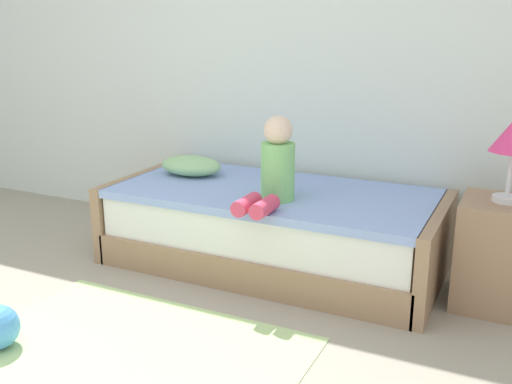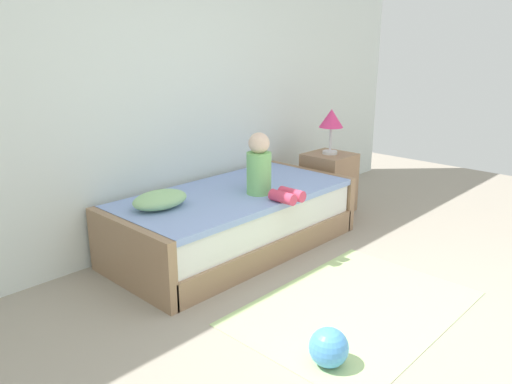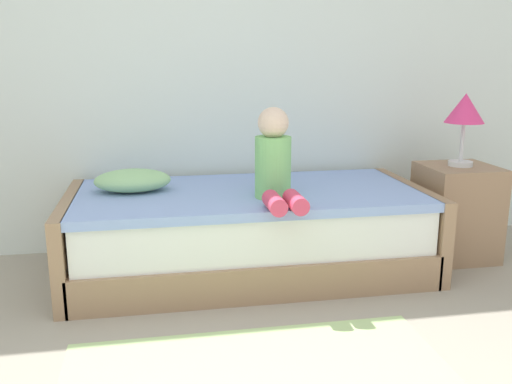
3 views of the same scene
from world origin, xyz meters
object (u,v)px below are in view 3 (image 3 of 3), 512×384
object	(u,v)px
bed	(248,232)
nightstand	(456,212)
table_lamp	(465,112)
pillow	(133,180)
child_figure	(275,163)

from	to	relation	value
bed	nightstand	xyz separation A→B (m)	(1.35, 0.00, 0.05)
table_lamp	pillow	world-z (taller)	table_lamp
table_lamp	pillow	size ratio (longest dim) A/B	1.02
bed	table_lamp	bearing A→B (deg)	0.15
nightstand	child_figure	size ratio (longest dim) A/B	1.18
table_lamp	pillow	distance (m)	2.05
child_figure	pillow	bearing A→B (deg)	157.02
child_figure	pillow	xyz separation A→B (m)	(-0.77, 0.33, -0.14)
bed	nightstand	size ratio (longest dim) A/B	3.52
table_lamp	child_figure	distance (m)	1.28
bed	pillow	size ratio (longest dim) A/B	4.80
child_figure	table_lamp	bearing A→B (deg)	10.58
bed	nightstand	bearing A→B (deg)	0.15
child_figure	pillow	world-z (taller)	child_figure
bed	nightstand	world-z (taller)	nightstand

